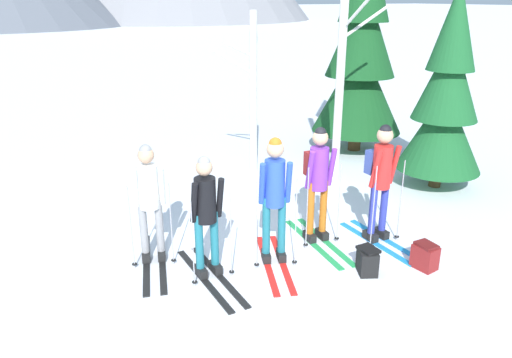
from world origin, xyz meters
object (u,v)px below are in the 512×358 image
(skier_in_red, at_px, (381,176))
(birch_tree_tall, at_px, (342,69))
(skier_in_blue, at_px, (274,193))
(birch_tree_slender, at_px, (253,93))
(pine_tree_near, at_px, (361,53))
(backpack_on_snow_beside, at_px, (425,256))
(skier_in_purple, at_px, (318,178))
(pine_tree_mid, at_px, (446,98))
(skier_in_white, at_px, (149,199))
(backpack_on_snow_front, at_px, (367,261))
(skier_in_black, at_px, (206,213))

(skier_in_red, bearing_deg, birch_tree_tall, 67.77)
(birch_tree_tall, bearing_deg, skier_in_blue, -140.70)
(birch_tree_tall, relative_size, birch_tree_slender, 1.35)
(pine_tree_near, xyz_separation_m, birch_tree_slender, (-3.00, -0.34, -0.62))
(skier_in_blue, distance_m, backpack_on_snow_beside, 2.28)
(skier_in_purple, xyz_separation_m, pine_tree_mid, (3.42, 0.82, 0.74))
(skier_in_white, distance_m, skier_in_purple, 2.48)
(birch_tree_tall, height_order, backpack_on_snow_front, birch_tree_tall)
(skier_in_blue, height_order, skier_in_purple, skier_in_blue)
(backpack_on_snow_beside, bearing_deg, pine_tree_near, 61.50)
(skier_in_purple, relative_size, birch_tree_tall, 0.40)
(skier_in_black, xyz_separation_m, backpack_on_snow_front, (1.95, -0.96, -0.73))
(skier_in_white, distance_m, pine_tree_mid, 5.90)
(birch_tree_slender, distance_m, backpack_on_snow_beside, 4.91)
(pine_tree_near, xyz_separation_m, backpack_on_snow_front, (-3.50, -4.72, -2.15))
(pine_tree_near, relative_size, backpack_on_snow_beside, 13.47)
(skier_in_red, relative_size, birch_tree_slender, 0.55)
(skier_in_black, height_order, backpack_on_snow_beside, skier_in_black)
(skier_in_purple, relative_size, backpack_on_snow_beside, 4.76)
(skier_in_red, xyz_separation_m, birch_tree_slender, (-0.27, 3.65, 0.67))
(skier_in_red, height_order, birch_tree_tall, birch_tree_tall)
(skier_in_red, distance_m, backpack_on_snow_beside, 1.33)
(skier_in_black, xyz_separation_m, backpack_on_snow_beside, (2.74, -1.23, -0.73))
(skier_in_blue, height_order, pine_tree_near, pine_tree_near)
(skier_in_purple, xyz_separation_m, birch_tree_tall, (1.81, 1.96, 1.26))
(skier_in_blue, bearing_deg, birch_tree_slender, 67.21)
(skier_in_blue, xyz_separation_m, pine_tree_mid, (4.32, 1.08, 0.72))
(skier_in_purple, bearing_deg, pine_tree_near, 45.02)
(pine_tree_mid, height_order, backpack_on_snow_front, pine_tree_mid)
(skier_in_red, bearing_deg, skier_in_white, 163.49)
(backpack_on_snow_front, bearing_deg, birch_tree_tall, 60.71)
(skier_in_purple, distance_m, pine_tree_near, 5.22)
(pine_tree_near, bearing_deg, birch_tree_slender, -173.58)
(birch_tree_tall, bearing_deg, skier_in_purple, -132.73)
(pine_tree_mid, relative_size, birch_tree_tall, 0.86)
(skier_in_black, bearing_deg, skier_in_red, -4.79)
(skier_in_red, height_order, birch_tree_slender, birch_tree_slender)
(skier_in_purple, relative_size, backpack_on_snow_front, 4.62)
(pine_tree_near, xyz_separation_m, pine_tree_mid, (-0.15, -2.75, -0.57))
(birch_tree_tall, bearing_deg, backpack_on_snow_front, -119.29)
(pine_tree_mid, bearing_deg, skier_in_blue, -165.99)
(backpack_on_snow_front, xyz_separation_m, backpack_on_snow_beside, (0.79, -0.27, 0.00))
(birch_tree_tall, height_order, birch_tree_slender, birch_tree_tall)
(pine_tree_mid, height_order, birch_tree_tall, birch_tree_tall)
(skier_in_white, xyz_separation_m, skier_in_red, (3.26, -0.97, 0.11))
(pine_tree_near, bearing_deg, skier_in_white, -153.20)
(skier_in_white, bearing_deg, pine_tree_near, 26.80)
(skier_in_white, distance_m, skier_in_red, 3.40)
(pine_tree_mid, height_order, birch_tree_slender, pine_tree_mid)
(skier_in_red, xyz_separation_m, pine_tree_near, (2.73, 3.99, 1.29))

